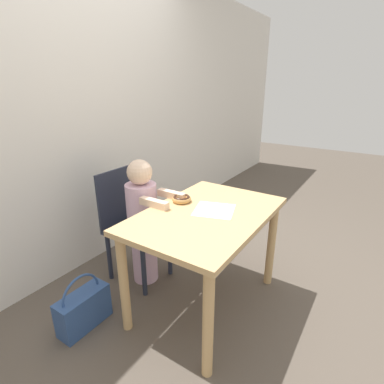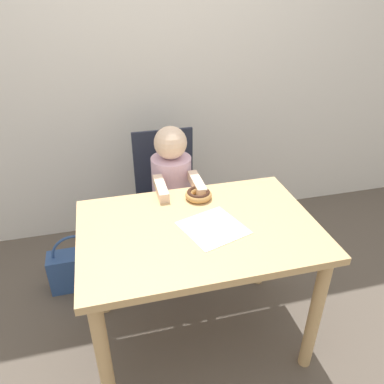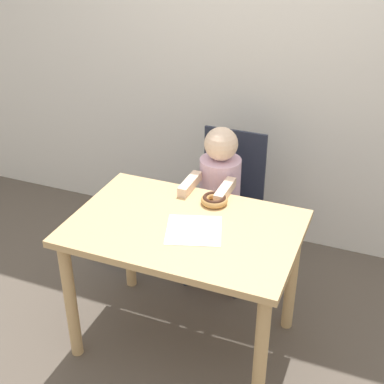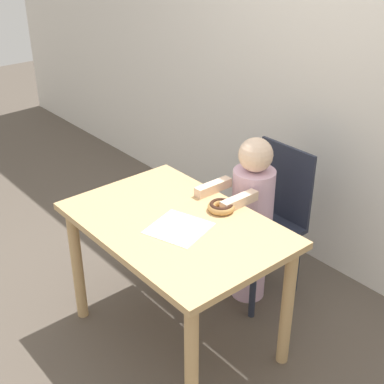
% 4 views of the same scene
% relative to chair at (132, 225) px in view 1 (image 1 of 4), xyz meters
% --- Properties ---
extents(ground_plane, '(12.00, 12.00, 0.00)m').
position_rel_chair_xyz_m(ground_plane, '(0.01, -0.67, -0.45)').
color(ground_plane, brown).
extents(wall_back, '(8.00, 0.05, 2.50)m').
position_rel_chair_xyz_m(wall_back, '(0.01, 0.50, 0.80)').
color(wall_back, silver).
rests_on(wall_back, ground_plane).
extents(dining_table, '(1.07, 0.72, 0.72)m').
position_rel_chair_xyz_m(dining_table, '(0.01, -0.67, 0.16)').
color(dining_table, tan).
rests_on(dining_table, ground_plane).
extents(chair, '(0.38, 0.43, 0.88)m').
position_rel_chair_xyz_m(chair, '(0.00, 0.00, 0.00)').
color(chair, '#232838').
rests_on(chair, ground_plane).
extents(child_figure, '(0.24, 0.43, 0.99)m').
position_rel_chair_xyz_m(child_figure, '(0.00, -0.13, 0.06)').
color(child_figure, silver).
rests_on(child_figure, ground_plane).
extents(donut, '(0.13, 0.13, 0.04)m').
position_rel_chair_xyz_m(donut, '(0.08, -0.43, 0.29)').
color(donut, tan).
rests_on(donut, dining_table).
extents(napkin, '(0.32, 0.32, 0.00)m').
position_rel_chair_xyz_m(napkin, '(0.07, -0.70, 0.27)').
color(napkin, white).
rests_on(napkin, dining_table).
extents(handbag, '(0.34, 0.14, 0.38)m').
position_rel_chair_xyz_m(handbag, '(-0.60, -0.12, -0.31)').
color(handbag, '#2D4C84').
rests_on(handbag, ground_plane).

